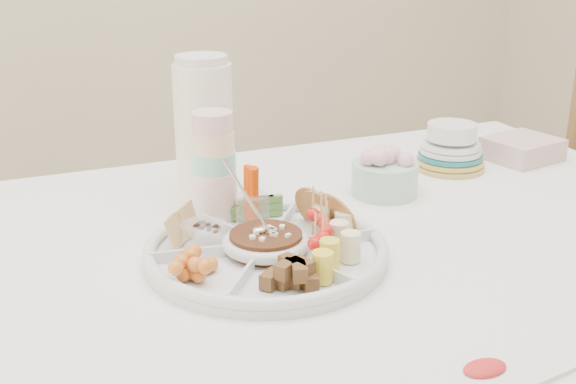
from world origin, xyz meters
name	(u,v)px	position (x,y,z in m)	size (l,w,h in m)	color
party_tray	(266,247)	(-0.13, -0.06, 0.78)	(0.38, 0.38, 0.04)	silver
bean_dip	(266,242)	(-0.13, -0.06, 0.79)	(0.12, 0.12, 0.04)	#532F19
tortillas	(322,213)	(-0.01, -0.01, 0.80)	(0.11, 0.11, 0.07)	#B28547
carrot_cucumber	(249,194)	(-0.11, 0.07, 0.82)	(0.11, 0.11, 0.10)	#D63C00
pita_raisins	(189,226)	(-0.23, 0.02, 0.80)	(0.10, 0.10, 0.06)	tan
cherries	(201,265)	(-0.25, -0.11, 0.79)	(0.10, 0.10, 0.04)	orange
granola_chunks	(287,275)	(-0.15, -0.19, 0.79)	(0.09, 0.09, 0.04)	brown
banana_tomato	(348,234)	(-0.03, -0.14, 0.82)	(0.10, 0.10, 0.08)	#E6D57A
cup_stack	(214,166)	(-0.16, 0.12, 0.87)	(0.08, 0.08, 0.22)	#B3CAAB
thermos	(204,128)	(-0.14, 0.24, 0.90)	(0.11, 0.11, 0.28)	white
flower_bowl	(385,171)	(0.19, 0.13, 0.81)	(0.13, 0.13, 0.10)	#B5E5C7
napkin_stack	(522,149)	(0.59, 0.21, 0.78)	(0.15, 0.13, 0.05)	beige
plate_stack	(451,148)	(0.40, 0.22, 0.81)	(0.15, 0.15, 0.10)	gold
placemat	(463,378)	(-0.04, -0.45, 0.76)	(0.33, 0.11, 0.01)	white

